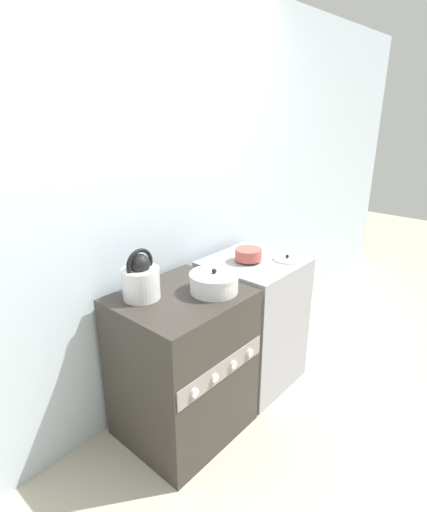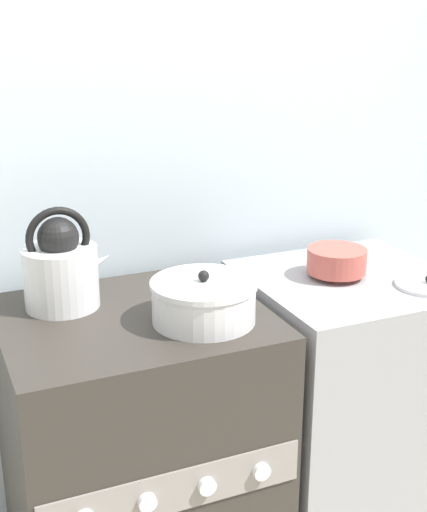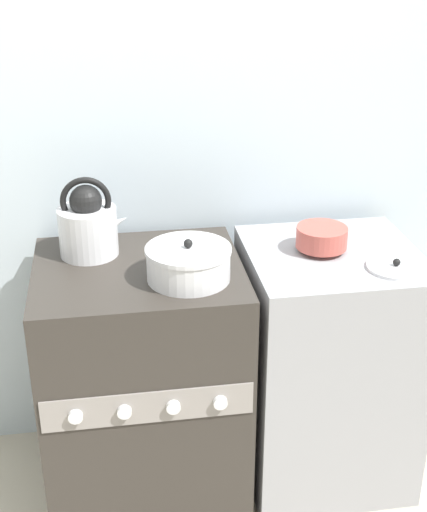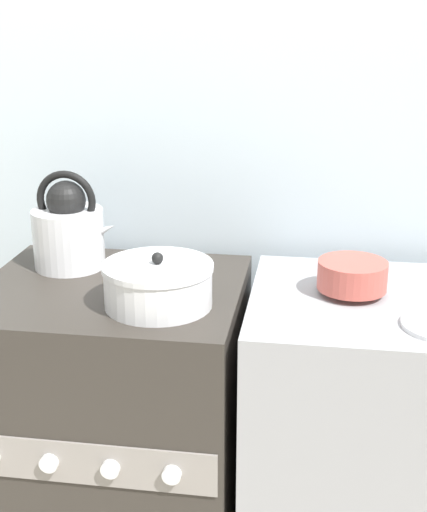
# 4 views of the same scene
# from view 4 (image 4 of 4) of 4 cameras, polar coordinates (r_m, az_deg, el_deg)

# --- Properties ---
(wall_back) EXTENTS (7.00, 0.06, 2.50)m
(wall_back) POSITION_cam_4_polar(r_m,az_deg,el_deg) (2.09, -5.91, 11.16)
(wall_back) COLOR silver
(wall_back) RESTS_ON ground_plane
(stove) EXTENTS (0.67, 0.61, 0.87)m
(stove) POSITION_cam_4_polar(r_m,az_deg,el_deg) (2.04, -7.68, -13.79)
(stove) COLOR #332D28
(stove) RESTS_ON ground_plane
(counter) EXTENTS (0.57, 0.56, 0.88)m
(counter) POSITION_cam_4_polar(r_m,az_deg,el_deg) (1.96, 11.37, -15.23)
(counter) COLOR #99999E
(counter) RESTS_ON ground_plane
(kettle) EXTENTS (0.24, 0.19, 0.27)m
(kettle) POSITION_cam_4_polar(r_m,az_deg,el_deg) (1.97, -11.50, 2.05)
(kettle) COLOR silver
(kettle) RESTS_ON stove
(cooking_pot) EXTENTS (0.26, 0.26, 0.13)m
(cooking_pot) POSITION_cam_4_polar(r_m,az_deg,el_deg) (1.69, -4.45, -2.29)
(cooking_pot) COLOR silver
(cooking_pot) RESTS_ON stove
(enamel_bowl) EXTENTS (0.17, 0.17, 0.08)m
(enamel_bowl) POSITION_cam_4_polar(r_m,az_deg,el_deg) (1.76, 11.04, -1.56)
(enamel_bowl) COLOR #B75147
(enamel_bowl) RESTS_ON counter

